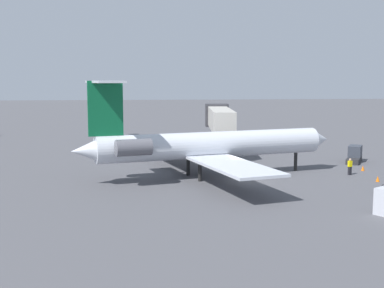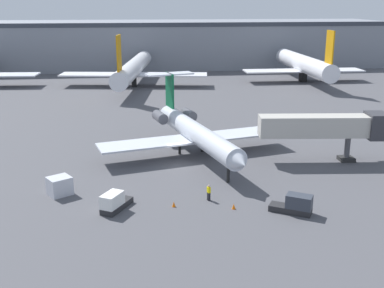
{
  "view_description": "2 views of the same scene",
  "coord_description": "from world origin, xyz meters",
  "px_view_note": "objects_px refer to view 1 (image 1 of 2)",
  "views": [
    {
      "loc": [
        -46.67,
        10.28,
        9.6
      ],
      "look_at": [
        3.65,
        4.48,
        3.19
      ],
      "focal_mm": 47.59,
      "sensor_mm": 36.0,
      "label": 1
    },
    {
      "loc": [
        -5.0,
        -55.72,
        19.55
      ],
      "look_at": [
        1.9,
        1.63,
        2.09
      ],
      "focal_mm": 44.39,
      "sensor_mm": 36.0,
      "label": 2
    }
  ],
  "objects_px": {
    "regional_jet": "(204,144)",
    "traffic_cone_mid": "(378,179)",
    "traffic_cone_near": "(363,168)",
    "ground_crew_marshaller": "(350,167)",
    "baggage_tug_trailing": "(355,155)",
    "jet_bridge": "(220,119)"
  },
  "relations": [
    {
      "from": "traffic_cone_mid",
      "to": "baggage_tug_trailing",
      "type": "bearing_deg",
      "value": -13.88
    },
    {
      "from": "jet_bridge",
      "to": "ground_crew_marshaller",
      "type": "bearing_deg",
      "value": -148.27
    },
    {
      "from": "jet_bridge",
      "to": "baggage_tug_trailing",
      "type": "bearing_deg",
      "value": -122.53
    },
    {
      "from": "ground_crew_marshaller",
      "to": "baggage_tug_trailing",
      "type": "relative_size",
      "value": 0.41
    },
    {
      "from": "ground_crew_marshaller",
      "to": "baggage_tug_trailing",
      "type": "height_order",
      "value": "baggage_tug_trailing"
    },
    {
      "from": "ground_crew_marshaller",
      "to": "baggage_tug_trailing",
      "type": "distance_m",
      "value": 8.73
    },
    {
      "from": "regional_jet",
      "to": "ground_crew_marshaller",
      "type": "height_order",
      "value": "regional_jet"
    },
    {
      "from": "traffic_cone_near",
      "to": "traffic_cone_mid",
      "type": "height_order",
      "value": "same"
    },
    {
      "from": "baggage_tug_trailing",
      "to": "traffic_cone_near",
      "type": "height_order",
      "value": "baggage_tug_trailing"
    },
    {
      "from": "ground_crew_marshaller",
      "to": "traffic_cone_mid",
      "type": "relative_size",
      "value": 3.07
    },
    {
      "from": "traffic_cone_near",
      "to": "baggage_tug_trailing",
      "type": "bearing_deg",
      "value": -15.86
    },
    {
      "from": "regional_jet",
      "to": "traffic_cone_near",
      "type": "xyz_separation_m",
      "value": [
        1.8,
        -17.33,
        -3.02
      ]
    },
    {
      "from": "traffic_cone_near",
      "to": "traffic_cone_mid",
      "type": "distance_m",
      "value": 5.91
    },
    {
      "from": "regional_jet",
      "to": "ground_crew_marshaller",
      "type": "bearing_deg",
      "value": -91.22
    },
    {
      "from": "ground_crew_marshaller",
      "to": "regional_jet",
      "type": "bearing_deg",
      "value": 88.78
    },
    {
      "from": "baggage_tug_trailing",
      "to": "traffic_cone_near",
      "type": "distance_m",
      "value": 5.9
    },
    {
      "from": "regional_jet",
      "to": "traffic_cone_mid",
      "type": "height_order",
      "value": "regional_jet"
    },
    {
      "from": "jet_bridge",
      "to": "regional_jet",
      "type": "bearing_deg",
      "value": 165.21
    },
    {
      "from": "regional_jet",
      "to": "traffic_cone_mid",
      "type": "xyz_separation_m",
      "value": [
        -3.99,
        -16.11,
        -3.02
      ]
    },
    {
      "from": "traffic_cone_near",
      "to": "regional_jet",
      "type": "bearing_deg",
      "value": 95.92
    },
    {
      "from": "ground_crew_marshaller",
      "to": "traffic_cone_mid",
      "type": "xyz_separation_m",
      "value": [
        -3.67,
        -1.17,
        -0.58
      ]
    },
    {
      "from": "ground_crew_marshaller",
      "to": "traffic_cone_mid",
      "type": "bearing_deg",
      "value": -162.35
    }
  ]
}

